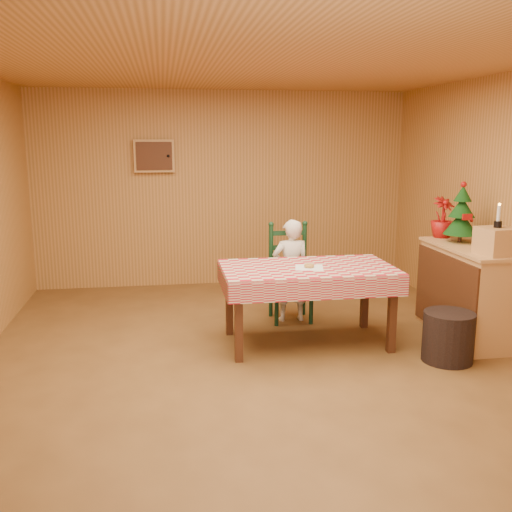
{
  "coord_description": "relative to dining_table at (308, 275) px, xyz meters",
  "views": [
    {
      "loc": [
        -0.79,
        -4.69,
        1.98
      ],
      "look_at": [
        0.0,
        0.2,
        0.95
      ],
      "focal_mm": 40.0,
      "sensor_mm": 36.0,
      "label": 1
    }
  ],
  "objects": [
    {
      "name": "ground",
      "position": [
        -0.55,
        -0.49,
        -0.69
      ],
      "size": [
        6.0,
        6.0,
        0.0
      ],
      "primitive_type": "plane",
      "color": "brown",
      "rests_on": "ground"
    },
    {
      "name": "cabin_walls",
      "position": [
        -0.55,
        0.05,
        1.14
      ],
      "size": [
        5.1,
        6.05,
        2.65
      ],
      "color": "#B37E40",
      "rests_on": "ground"
    },
    {
      "name": "dining_table",
      "position": [
        0.0,
        0.0,
        0.0
      ],
      "size": [
        1.66,
        0.96,
        0.77
      ],
      "color": "#4A2513",
      "rests_on": "ground"
    },
    {
      "name": "ladder_chair",
      "position": [
        0.0,
        0.79,
        -0.18
      ],
      "size": [
        0.44,
        0.4,
        1.08
      ],
      "color": "black",
      "rests_on": "ground"
    },
    {
      "name": "seated_child",
      "position": [
        -0.0,
        0.73,
        -0.13
      ],
      "size": [
        0.41,
        0.27,
        1.12
      ],
      "primitive_type": "imported",
      "rotation": [
        0.0,
        0.0,
        3.14
      ],
      "color": "silver",
      "rests_on": "ground"
    },
    {
      "name": "napkin",
      "position": [
        -0.0,
        -0.05,
        0.08
      ],
      "size": [
        0.31,
        0.31,
        0.0
      ],
      "primitive_type": "cube",
      "rotation": [
        0.0,
        0.0,
        -0.23
      ],
      "color": "white",
      "rests_on": "dining_table"
    },
    {
      "name": "donut",
      "position": [
        -0.0,
        -0.05,
        0.1
      ],
      "size": [
        0.12,
        0.12,
        0.03
      ],
      "primitive_type": "torus",
      "rotation": [
        0.0,
        0.0,
        -0.32
      ],
      "color": "#B48640",
      "rests_on": "napkin"
    },
    {
      "name": "shelf_unit",
      "position": [
        1.64,
        -0.07,
        -0.22
      ],
      "size": [
        0.54,
        1.24,
        0.93
      ],
      "color": "tan",
      "rests_on": "ground"
    },
    {
      "name": "crate",
      "position": [
        1.65,
        -0.47,
        0.37
      ],
      "size": [
        0.34,
        0.34,
        0.25
      ],
      "primitive_type": "cube",
      "rotation": [
        0.0,
        0.0,
        0.14
      ],
      "color": "tan",
      "rests_on": "shelf_unit"
    },
    {
      "name": "christmas_tree",
      "position": [
        1.65,
        0.18,
        0.52
      ],
      "size": [
        0.34,
        0.34,
        0.62
      ],
      "color": "#4A2513",
      "rests_on": "shelf_unit"
    },
    {
      "name": "flower_arrangement",
      "position": [
        1.6,
        0.48,
        0.46
      ],
      "size": [
        0.3,
        0.3,
        0.43
      ],
      "primitive_type": "imported",
      "rotation": [
        0.0,
        0.0,
        0.29
      ],
      "color": "#990F0E",
      "rests_on": "shelf_unit"
    },
    {
      "name": "candle_set",
      "position": [
        1.65,
        -0.47,
        0.56
      ],
      "size": [
        0.07,
        0.07,
        0.22
      ],
      "color": "black",
      "rests_on": "crate"
    },
    {
      "name": "storage_bin",
      "position": [
        1.14,
        -0.65,
        -0.46
      ],
      "size": [
        0.57,
        0.57,
        0.45
      ],
      "primitive_type": "cylinder",
      "rotation": [
        0.0,
        0.0,
        -0.32
      ],
      "color": "black",
      "rests_on": "ground"
    }
  ]
}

